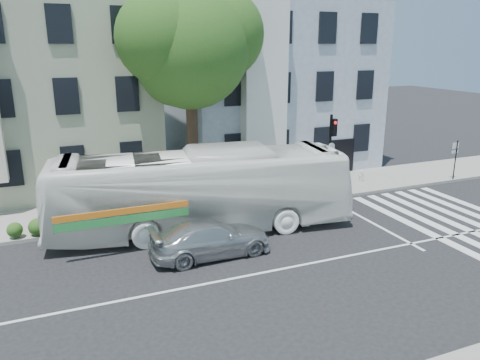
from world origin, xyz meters
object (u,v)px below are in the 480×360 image
sedan (211,238)px  fire_hydrant (361,175)px  bus (201,191)px  traffic_signal (331,145)px

sedan → fire_hydrant: sedan is taller
fire_hydrant → sedan: bearing=-152.8°
bus → fire_hydrant: bus is taller
fire_hydrant → traffic_signal: bearing=-156.2°
bus → fire_hydrant: size_ratio=18.55×
sedan → fire_hydrant: 12.43m
sedan → traffic_signal: bearing=-63.1°
traffic_signal → sedan: bearing=-163.7°
bus → sedan: 2.80m
sedan → fire_hydrant: size_ratio=6.77×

